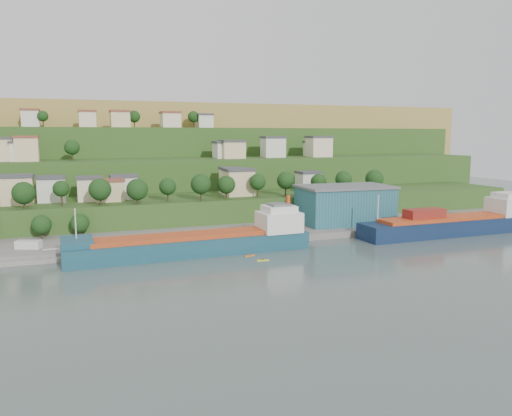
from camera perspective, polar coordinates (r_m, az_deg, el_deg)
name	(u,v)px	position (r m, az deg, el deg)	size (l,w,h in m)	color
ground	(236,261)	(128.07, -2.34, -6.02)	(500.00, 500.00, 0.00)	#414F4B
quay	(268,235)	(160.35, 1.43, -3.08)	(220.00, 26.00, 4.00)	slate
pebble_beach	(8,259)	(144.83, -26.52, -5.22)	(40.00, 18.00, 2.40)	slate
hillside	(145,191)	(291.09, -12.52, 1.90)	(360.00, 211.22, 96.00)	#284719
cargo_ship_near	(200,244)	(135.05, -6.45, -4.14)	(65.65, 12.71, 16.79)	#15414E
cargo_ship_far	(457,225)	(174.42, 22.01, -1.84)	(64.40, 11.53, 17.46)	#0D2039
warehouse	(345,204)	(172.50, 10.12, 0.44)	(31.71, 20.17, 12.80)	#1E555B
caravan	(29,246)	(145.24, -24.55, -3.97)	(6.35, 2.65, 2.96)	silver
dinghy	(51,251)	(142.32, -22.37, -4.53)	(4.09, 1.54, 0.82)	silver
kayak_orange	(250,255)	(132.58, -0.72, -5.42)	(2.97, 1.06, 0.73)	orange
kayak_yellow	(263,260)	(127.81, 0.80, -5.94)	(3.19, 0.87, 0.79)	yellow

